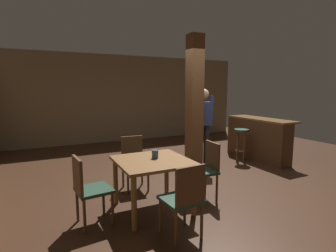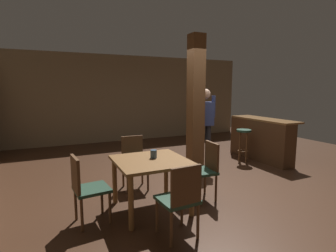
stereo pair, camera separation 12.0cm
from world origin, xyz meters
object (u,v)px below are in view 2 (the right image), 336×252
(chair_east, at_px, (205,168))
(chair_west, at_px, (86,186))
(chair_south, at_px, (181,197))
(bar_counter, at_px, (260,139))
(chair_north, at_px, (134,159))
(napkin_cup, at_px, (154,154))
(bar_stool_near, at_px, (244,138))
(dining_table, at_px, (151,167))
(standing_person, at_px, (205,123))

(chair_east, relative_size, chair_west, 1.00)
(chair_south, xyz_separation_m, bar_counter, (3.35, 2.26, 0.01))
(chair_north, height_order, bar_counter, bar_counter)
(napkin_cup, height_order, bar_stool_near, napkin_cup)
(bar_counter, bearing_deg, chair_west, -161.28)
(dining_table, bearing_deg, standing_person, 37.44)
(bar_stool_near, bearing_deg, chair_east, -144.23)
(chair_north, bearing_deg, bar_stool_near, 9.79)
(chair_west, bearing_deg, bar_stool_near, 21.15)
(chair_east, xyz_separation_m, bar_stool_near, (1.98, 1.42, 0.07))
(chair_south, bearing_deg, dining_table, 92.05)
(chair_south, height_order, standing_person, standing_person)
(bar_counter, distance_m, bar_stool_near, 0.52)
(napkin_cup, distance_m, bar_counter, 3.59)
(napkin_cup, xyz_separation_m, standing_person, (1.68, 1.27, 0.21))
(chair_west, relative_size, standing_person, 0.52)
(chair_south, bearing_deg, napkin_cup, 87.84)
(chair_east, distance_m, bar_counter, 2.86)
(chair_east, height_order, bar_counter, bar_counter)
(napkin_cup, bearing_deg, bar_stool_near, 25.70)
(chair_south, xyz_separation_m, standing_person, (1.71, 2.19, 0.50))
(chair_east, relative_size, standing_person, 0.52)
(dining_table, relative_size, napkin_cup, 8.34)
(chair_south, xyz_separation_m, chair_east, (0.87, 0.85, 0.00))
(chair_west, xyz_separation_m, napkin_cup, (0.97, 0.11, 0.29))
(dining_table, relative_size, standing_person, 0.58)
(napkin_cup, distance_m, standing_person, 2.11)
(dining_table, distance_m, chair_north, 0.93)
(chair_north, height_order, chair_east, same)
(dining_table, height_order, chair_south, chair_south)
(standing_person, bearing_deg, chair_north, -166.49)
(chair_south, relative_size, chair_west, 1.00)
(chair_north, bearing_deg, dining_table, -92.07)
(bar_counter, relative_size, bar_stool_near, 2.30)
(chair_east, height_order, bar_stool_near, chair_east)
(standing_person, bearing_deg, bar_counter, 2.51)
(chair_west, xyz_separation_m, bar_stool_near, (3.78, 1.46, 0.07))
(chair_south, distance_m, napkin_cup, 0.96)
(dining_table, xyz_separation_m, standing_person, (1.74, 1.33, 0.38))
(chair_east, distance_m, bar_stool_near, 2.44)
(chair_west, relative_size, napkin_cup, 7.48)
(chair_south, xyz_separation_m, napkin_cup, (0.03, 0.92, 0.29))
(chair_west, distance_m, standing_person, 3.02)
(chair_north, xyz_separation_m, napkin_cup, (0.03, -0.86, 0.29))
(napkin_cup, distance_m, bar_stool_near, 3.12)
(chair_north, distance_m, bar_stool_near, 2.88)
(chair_north, distance_m, chair_south, 1.78)
(chair_south, bearing_deg, chair_west, 139.12)
(chair_north, xyz_separation_m, bar_counter, (3.35, 0.48, 0.01))
(dining_table, xyz_separation_m, chair_west, (-0.90, -0.05, -0.11))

